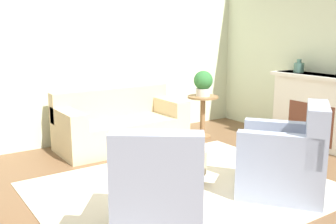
{
  "coord_description": "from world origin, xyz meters",
  "views": [
    {
      "loc": [
        -2.4,
        -3.21,
        1.71
      ],
      "look_at": [
        0.15,
        0.55,
        0.75
      ],
      "focal_mm": 42.0,
      "sensor_mm": 36.0,
      "label": 1
    }
  ],
  "objects_px": {
    "couch": "(120,126)",
    "vase_mantel_near": "(299,67)",
    "armchair_left": "(159,197)",
    "ottoman_table": "(176,160)",
    "side_table": "(203,110)",
    "potted_plant_on_side_table": "(203,83)",
    "armchair_right": "(287,161)"
  },
  "relations": [
    {
      "from": "potted_plant_on_side_table",
      "to": "armchair_right",
      "type": "bearing_deg",
      "value": -107.52
    },
    {
      "from": "couch",
      "to": "potted_plant_on_side_table",
      "type": "bearing_deg",
      "value": -12.76
    },
    {
      "from": "couch",
      "to": "armchair_right",
      "type": "distance_m",
      "value": 2.63
    },
    {
      "from": "side_table",
      "to": "vase_mantel_near",
      "type": "height_order",
      "value": "vase_mantel_near"
    },
    {
      "from": "couch",
      "to": "vase_mantel_near",
      "type": "height_order",
      "value": "vase_mantel_near"
    },
    {
      "from": "couch",
      "to": "potted_plant_on_side_table",
      "type": "relative_size",
      "value": 4.65
    },
    {
      "from": "armchair_left",
      "to": "ottoman_table",
      "type": "distance_m",
      "value": 1.26
    },
    {
      "from": "armchair_right",
      "to": "side_table",
      "type": "xyz_separation_m",
      "value": [
        0.71,
        2.26,
        0.07
      ]
    },
    {
      "from": "ottoman_table",
      "to": "vase_mantel_near",
      "type": "distance_m",
      "value": 2.69
    },
    {
      "from": "armchair_right",
      "to": "potted_plant_on_side_table",
      "type": "bearing_deg",
      "value": 72.48
    },
    {
      "from": "armchair_left",
      "to": "potted_plant_on_side_table",
      "type": "xyz_separation_m",
      "value": [
        2.29,
        2.26,
        0.51
      ]
    },
    {
      "from": "couch",
      "to": "side_table",
      "type": "distance_m",
      "value": 1.36
    },
    {
      "from": "ottoman_table",
      "to": "side_table",
      "type": "height_order",
      "value": "side_table"
    },
    {
      "from": "armchair_left",
      "to": "ottoman_table",
      "type": "bearing_deg",
      "value": 48.46
    },
    {
      "from": "armchair_right",
      "to": "vase_mantel_near",
      "type": "bearing_deg",
      "value": 36.15
    },
    {
      "from": "armchair_left",
      "to": "vase_mantel_near",
      "type": "xyz_separation_m",
      "value": [
        3.35,
        1.3,
        0.77
      ]
    },
    {
      "from": "vase_mantel_near",
      "to": "potted_plant_on_side_table",
      "type": "height_order",
      "value": "vase_mantel_near"
    },
    {
      "from": "vase_mantel_near",
      "to": "potted_plant_on_side_table",
      "type": "distance_m",
      "value": 1.46
    },
    {
      "from": "armchair_right",
      "to": "potted_plant_on_side_table",
      "type": "distance_m",
      "value": 2.43
    },
    {
      "from": "armchair_right",
      "to": "ottoman_table",
      "type": "distance_m",
      "value": 1.2
    },
    {
      "from": "couch",
      "to": "ottoman_table",
      "type": "bearing_deg",
      "value": -94.7
    },
    {
      "from": "side_table",
      "to": "potted_plant_on_side_table",
      "type": "bearing_deg",
      "value": 0.0
    },
    {
      "from": "couch",
      "to": "vase_mantel_near",
      "type": "xyz_separation_m",
      "value": [
        2.38,
        -1.26,
        0.84
      ]
    },
    {
      "from": "ottoman_table",
      "to": "armchair_right",
      "type": "bearing_deg",
      "value": -51.93
    },
    {
      "from": "couch",
      "to": "ottoman_table",
      "type": "distance_m",
      "value": 1.63
    },
    {
      "from": "armchair_right",
      "to": "side_table",
      "type": "height_order",
      "value": "armchair_right"
    },
    {
      "from": "armchair_left",
      "to": "potted_plant_on_side_table",
      "type": "relative_size",
      "value": 2.71
    },
    {
      "from": "ottoman_table",
      "to": "vase_mantel_near",
      "type": "bearing_deg",
      "value": 8.06
    },
    {
      "from": "side_table",
      "to": "couch",
      "type": "bearing_deg",
      "value": 167.24
    },
    {
      "from": "couch",
      "to": "potted_plant_on_side_table",
      "type": "xyz_separation_m",
      "value": [
        1.32,
        -0.3,
        0.58
      ]
    },
    {
      "from": "armchair_left",
      "to": "couch",
      "type": "bearing_deg",
      "value": 69.29
    },
    {
      "from": "armchair_left",
      "to": "armchair_right",
      "type": "distance_m",
      "value": 1.57
    }
  ]
}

